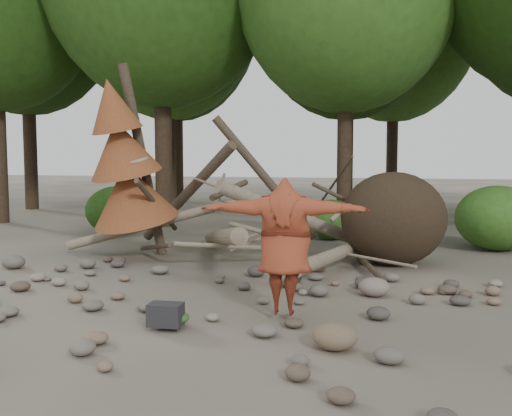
# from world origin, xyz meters

# --- Properties ---
(ground) EXTENTS (120.00, 120.00, 0.00)m
(ground) POSITION_xyz_m (0.00, 0.00, 0.00)
(ground) COLOR #514C44
(ground) RESTS_ON ground
(deadfall_pile) EXTENTS (8.55, 5.24, 3.30)m
(deadfall_pile) POSITION_xyz_m (2.02, 4.24, 0.95)
(deadfall_pile) COLOR #332619
(deadfall_pile) RESTS_ON ground
(dead_conifer) EXTENTS (2.06, 2.16, 4.35)m
(dead_conifer) POSITION_xyz_m (-3.12, 3.37, 2.11)
(dead_conifer) COLOR #4C3F30
(dead_conifer) RESTS_ON ground
(bush_left) EXTENTS (1.80, 1.80, 1.44)m
(bush_left) POSITION_xyz_m (-5.50, 7.20, 0.72)
(bush_left) COLOR #234913
(bush_left) RESTS_ON ground
(bush_mid) EXTENTS (1.40, 1.40, 1.12)m
(bush_mid) POSITION_xyz_m (0.80, 7.80, 0.56)
(bush_mid) COLOR #2F5C1A
(bush_mid) RESTS_ON ground
(bush_right) EXTENTS (2.00, 2.00, 1.60)m
(bush_right) POSITION_xyz_m (5.00, 7.00, 0.80)
(bush_right) COLOR #3A6D22
(bush_right) RESTS_ON ground
(frisbee_thrower) EXTENTS (3.69, 0.82, 2.22)m
(frisbee_thrower) POSITION_xyz_m (1.27, -0.29, 1.04)
(frisbee_thrower) COLOR maroon
(frisbee_thrower) RESTS_ON ground
(backpack) EXTENTS (0.47, 0.33, 0.29)m
(backpack) POSITION_xyz_m (-0.12, -1.20, 0.15)
(backpack) COLOR black
(backpack) RESTS_ON ground
(cloth_green) EXTENTS (0.45, 0.38, 0.17)m
(cloth_green) POSITION_xyz_m (-0.08, -1.06, 0.09)
(cloth_green) COLOR #2E5A24
(cloth_green) RESTS_ON ground
(cloth_orange) EXTENTS (0.32, 0.26, 0.12)m
(cloth_orange) POSITION_xyz_m (-0.34, -0.82, 0.06)
(cloth_orange) COLOR #A0501B
(cloth_orange) RESTS_ON ground
(boulder_front_right) EXTENTS (0.54, 0.48, 0.32)m
(boulder_front_right) POSITION_xyz_m (2.13, -1.40, 0.16)
(boulder_front_right) COLOR brown
(boulder_front_right) RESTS_ON ground
(boulder_mid_right) EXTENTS (0.52, 0.47, 0.31)m
(boulder_mid_right) POSITION_xyz_m (2.40, 1.40, 0.16)
(boulder_mid_right) COLOR gray
(boulder_mid_right) RESTS_ON ground
(boulder_mid_left) EXTENTS (0.48, 0.43, 0.29)m
(boulder_mid_left) POSITION_xyz_m (-4.89, 1.85, 0.14)
(boulder_mid_left) COLOR #655C55
(boulder_mid_left) RESTS_ON ground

